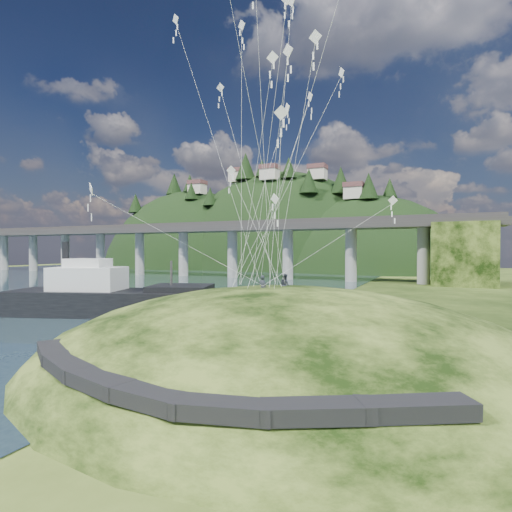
% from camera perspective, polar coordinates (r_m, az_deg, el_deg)
% --- Properties ---
extents(ground, '(320.00, 320.00, 0.00)m').
position_cam_1_polar(ground, '(29.72, -12.26, -13.75)').
color(ground, black).
rests_on(ground, ground).
extents(grass_hill, '(36.00, 32.00, 13.00)m').
position_cam_1_polar(grass_hill, '(28.15, 4.24, -17.77)').
color(grass_hill, black).
rests_on(grass_hill, ground).
extents(footpath, '(22.29, 5.84, 0.83)m').
position_cam_1_polar(footpath, '(17.35, -11.77, -17.40)').
color(footpath, black).
rests_on(footpath, ground).
extents(bridge, '(160.00, 11.00, 15.00)m').
position_cam_1_polar(bridge, '(102.84, -0.64, 2.20)').
color(bridge, '#2D2B2B').
rests_on(bridge, ground).
extents(far_ridge, '(153.00, 70.00, 94.50)m').
position_cam_1_polar(far_ridge, '(158.11, 1.77, -4.44)').
color(far_ridge, black).
rests_on(far_ridge, ground).
extents(work_barge, '(24.95, 13.81, 8.44)m').
position_cam_1_polar(work_barge, '(48.70, -19.88, -5.48)').
color(work_barge, black).
rests_on(work_barge, ground).
extents(wooden_dock, '(13.80, 5.57, 0.98)m').
position_cam_1_polar(wooden_dock, '(36.79, -13.68, -10.20)').
color(wooden_dock, '#361D16').
rests_on(wooden_dock, ground).
extents(kite_flyers, '(1.65, 2.93, 1.68)m').
position_cam_1_polar(kite_flyers, '(28.17, 3.25, -2.60)').
color(kite_flyers, '#272B34').
rests_on(kite_flyers, ground).
extents(kite_swarm, '(17.58, 16.89, 18.19)m').
position_cam_1_polar(kite_swarm, '(30.59, 1.88, 25.37)').
color(kite_swarm, silver).
rests_on(kite_swarm, ground).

